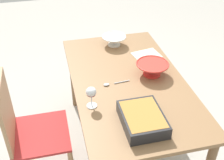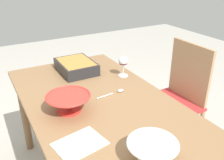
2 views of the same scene
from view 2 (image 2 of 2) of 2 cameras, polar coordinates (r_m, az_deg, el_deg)
dining_table at (r=1.57m, az=-3.00°, el=-7.71°), size 1.50×0.84×0.73m
chair at (r=2.13m, az=14.80°, el=-3.28°), size 0.44×0.42×0.92m
wine_glass at (r=1.81m, az=2.61°, el=4.08°), size 0.07×0.07×0.15m
casserole_dish at (r=1.92m, az=-8.28°, el=3.23°), size 0.33×0.25×0.09m
mixing_bowl at (r=1.09m, az=9.24°, el=-15.64°), size 0.22×0.22×0.09m
small_bowl at (r=1.41m, az=-9.95°, el=-5.06°), size 0.25×0.25×0.10m
serving_spoon at (r=1.60m, az=0.92°, el=-2.78°), size 0.04×0.20×0.01m
napkin at (r=1.19m, az=-7.41°, el=-14.37°), size 0.21×0.25×0.00m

